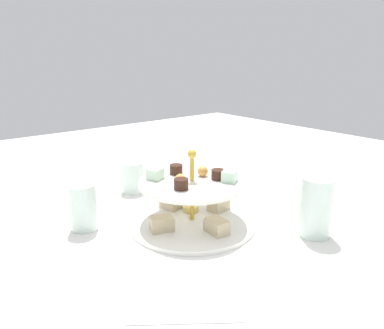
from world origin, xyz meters
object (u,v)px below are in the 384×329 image
object	(u,v)px
water_glass_short_left	(134,177)
water_glass_mid_back	(83,207)
water_glass_tall_right	(316,207)
teacup_with_saucer	(180,175)
butter_knife_left	(186,320)
butter_knife_right	(258,185)
tiered_serving_stand	(192,204)

from	to	relation	value
water_glass_short_left	water_glass_mid_back	distance (m)	0.24
water_glass_tall_right	water_glass_mid_back	distance (m)	0.49
teacup_with_saucer	butter_knife_left	xyz separation A→B (m)	(-0.47, 0.35, -0.02)
butter_knife_right	water_glass_mid_back	xyz separation A→B (m)	(0.06, 0.50, 0.05)
tiered_serving_stand	water_glass_mid_back	world-z (taller)	tiered_serving_stand
water_glass_short_left	butter_knife_left	bearing A→B (deg)	157.48
butter_knife_right	teacup_with_saucer	bearing A→B (deg)	25.30
butter_knife_left	butter_knife_right	size ratio (longest dim) A/B	1.00
water_glass_tall_right	water_glass_short_left	size ratio (longest dim) A/B	1.52
water_glass_short_left	water_glass_mid_back	bearing A→B (deg)	123.50
butter_knife_right	butter_knife_left	bearing A→B (deg)	102.36
water_glass_tall_right	teacup_with_saucer	distance (m)	0.44
butter_knife_left	water_glass_mid_back	distance (m)	0.37
water_glass_short_left	teacup_with_saucer	bearing A→B (deg)	-101.15
teacup_with_saucer	butter_knife_left	distance (m)	0.59
butter_knife_left	water_glass_mid_back	world-z (taller)	water_glass_mid_back
butter_knife_left	water_glass_short_left	bearing A→B (deg)	104.51
water_glass_short_left	water_glass_tall_right	bearing A→B (deg)	-160.60
water_glass_short_left	butter_knife_right	world-z (taller)	water_glass_short_left
tiered_serving_stand	teacup_with_saucer	world-z (taller)	tiered_serving_stand
water_glass_short_left	butter_knife_right	xyz separation A→B (m)	(-0.20, -0.30, -0.04)
water_glass_mid_back	tiered_serving_stand	bearing A→B (deg)	-123.24
water_glass_short_left	water_glass_mid_back	xyz separation A→B (m)	(-0.13, 0.20, 0.01)
tiered_serving_stand	teacup_with_saucer	distance (m)	0.28
teacup_with_saucer	water_glass_tall_right	bearing A→B (deg)	-177.11
water_glass_short_left	teacup_with_saucer	distance (m)	0.15
water_glass_tall_right	butter_knife_right	world-z (taller)	water_glass_tall_right
water_glass_tall_right	butter_knife_left	world-z (taller)	water_glass_tall_right
tiered_serving_stand	water_glass_short_left	size ratio (longest dim) A/B	3.39
tiered_serving_stand	butter_knife_right	bearing A→B (deg)	-77.57
butter_knife_right	water_glass_mid_back	bearing A→B (deg)	64.42
tiered_serving_stand	water_glass_tall_right	world-z (taller)	tiered_serving_stand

